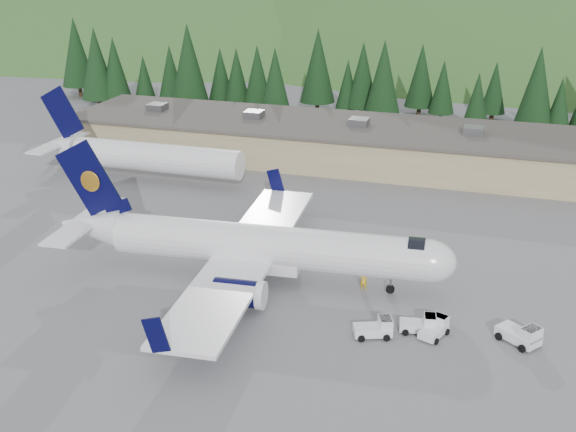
# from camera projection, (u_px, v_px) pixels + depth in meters

# --- Properties ---
(ground) EXTENTS (600.00, 600.00, 0.00)m
(ground) POSITION_uv_depth(u_px,v_px,m) (268.00, 280.00, 64.97)
(ground) COLOR #5C5C61
(airliner) EXTENTS (36.45, 34.21, 12.09)m
(airliner) POSITION_uv_depth(u_px,v_px,m) (256.00, 247.00, 64.02)
(airliner) COLOR white
(airliner) RESTS_ON ground
(second_airliner) EXTENTS (27.50, 11.00, 10.05)m
(second_airliner) POSITION_uv_depth(u_px,v_px,m) (136.00, 155.00, 90.24)
(second_airliner) COLOR white
(second_airliner) RESTS_ON ground
(baggage_tug_a) EXTENTS (3.25, 2.54, 1.56)m
(baggage_tug_a) POSITION_uv_depth(u_px,v_px,m) (376.00, 328.00, 55.73)
(baggage_tug_a) COLOR white
(baggage_tug_a) RESTS_ON ground
(baggage_tug_b) EXTENTS (3.57, 3.24, 1.73)m
(baggage_tug_b) POSITION_uv_depth(u_px,v_px,m) (522.00, 335.00, 54.61)
(baggage_tug_b) COLOR white
(baggage_tug_b) RESTS_ON ground
(baggage_tug_c) EXTENTS (2.36, 3.00, 1.44)m
(baggage_tug_c) POSITION_uv_depth(u_px,v_px,m) (435.00, 328.00, 55.89)
(baggage_tug_c) COLOR white
(baggage_tug_c) RESTS_ON ground
(terminal_building) EXTENTS (71.00, 17.00, 6.10)m
(terminal_building) POSITION_uv_depth(u_px,v_px,m) (323.00, 141.00, 99.18)
(terminal_building) COLOR #998861
(terminal_building) RESTS_ON ground
(baggage_tug_d) EXTENTS (2.97, 2.05, 1.48)m
(baggage_tug_d) POSITION_uv_depth(u_px,v_px,m) (421.00, 324.00, 56.36)
(baggage_tug_d) COLOR white
(baggage_tug_d) RESTS_ON ground
(ramp_worker) EXTENTS (0.73, 0.51, 1.90)m
(ramp_worker) POSITION_uv_depth(u_px,v_px,m) (364.00, 280.00, 62.87)
(ramp_worker) COLOR gold
(ramp_worker) RESTS_ON ground
(tree_line) EXTENTS (114.04, 18.71, 14.15)m
(tree_line) POSITION_uv_depth(u_px,v_px,m) (350.00, 76.00, 118.18)
(tree_line) COLOR black
(tree_line) RESTS_ON ground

